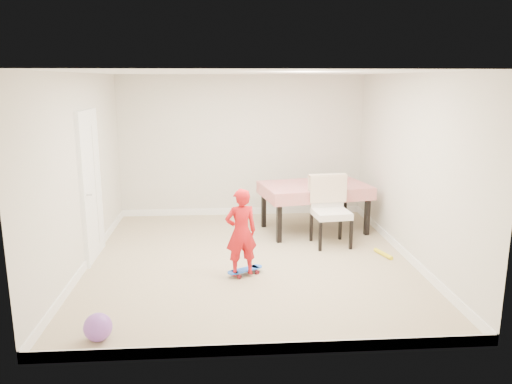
{
  "coord_description": "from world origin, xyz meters",
  "views": [
    {
      "loc": [
        -0.39,
        -6.69,
        2.52
      ],
      "look_at": [
        0.1,
        0.2,
        0.95
      ],
      "focal_mm": 35.0,
      "sensor_mm": 36.0,
      "label": 1
    }
  ],
  "objects": [
    {
      "name": "wall_back",
      "position": [
        0.0,
        2.48,
        1.3
      ],
      "size": [
        4.5,
        0.04,
        2.6
      ],
      "primitive_type": "cube",
      "color": "beige",
      "rests_on": "ground"
    },
    {
      "name": "balloon",
      "position": [
        -1.62,
        -2.11,
        0.14
      ],
      "size": [
        0.28,
        0.28,
        0.28
      ],
      "primitive_type": "sphere",
      "color": "purple",
      "rests_on": "ground"
    },
    {
      "name": "wall_right",
      "position": [
        2.23,
        0.0,
        1.3
      ],
      "size": [
        0.04,
        5.0,
        2.6
      ],
      "primitive_type": "cube",
      "color": "beige",
      "rests_on": "ground"
    },
    {
      "name": "baseboard_back",
      "position": [
        0.0,
        2.49,
        0.06
      ],
      "size": [
        4.5,
        0.02,
        0.12
      ],
      "primitive_type": "cube",
      "color": "white",
      "rests_on": "ground"
    },
    {
      "name": "wall_front",
      "position": [
        0.0,
        -2.48,
        1.3
      ],
      "size": [
        4.5,
        0.04,
        2.6
      ],
      "primitive_type": "cube",
      "color": "beige",
      "rests_on": "ground"
    },
    {
      "name": "dining_chair",
      "position": [
        1.28,
        0.58,
        0.54
      ],
      "size": [
        0.65,
        0.72,
        1.08
      ],
      "primitive_type": null,
      "rotation": [
        0.0,
        0.0,
        0.1
      ],
      "color": "white",
      "rests_on": "ground"
    },
    {
      "name": "skateboard",
      "position": [
        -0.1,
        -0.52,
        0.04
      ],
      "size": [
        0.54,
        0.42,
        0.08
      ],
      "primitive_type": null,
      "rotation": [
        0.0,
        0.0,
        0.52
      ],
      "color": "blue",
      "rests_on": "ground"
    },
    {
      "name": "foam_toy",
      "position": [
        1.95,
        0.05,
        0.03
      ],
      "size": [
        0.18,
        0.4,
        0.06
      ],
      "primitive_type": "cylinder",
      "rotation": [
        1.57,
        0.0,
        0.31
      ],
      "color": "yellow",
      "rests_on": "ground"
    },
    {
      "name": "child",
      "position": [
        -0.15,
        -0.58,
        0.57
      ],
      "size": [
        0.47,
        0.36,
        1.14
      ],
      "primitive_type": "imported",
      "rotation": [
        0.0,
        0.0,
        3.38
      ],
      "color": "red",
      "rests_on": "ground"
    },
    {
      "name": "ground",
      "position": [
        0.0,
        0.0,
        0.0
      ],
      "size": [
        5.0,
        5.0,
        0.0
      ],
      "primitive_type": "plane",
      "color": "tan",
      "rests_on": "ground"
    },
    {
      "name": "door",
      "position": [
        -2.22,
        0.3,
        1.02
      ],
      "size": [
        0.11,
        0.94,
        2.11
      ],
      "primitive_type": "cube",
      "color": "white",
      "rests_on": "ground"
    },
    {
      "name": "wall_left",
      "position": [
        -2.23,
        0.0,
        1.3
      ],
      "size": [
        0.04,
        5.0,
        2.6
      ],
      "primitive_type": "cube",
      "color": "beige",
      "rests_on": "ground"
    },
    {
      "name": "baseboard_right",
      "position": [
        2.24,
        0.0,
        0.06
      ],
      "size": [
        0.02,
        5.0,
        0.12
      ],
      "primitive_type": "cube",
      "color": "white",
      "rests_on": "ground"
    },
    {
      "name": "baseboard_left",
      "position": [
        -2.24,
        0.0,
        0.06
      ],
      "size": [
        0.02,
        5.0,
        0.12
      ],
      "primitive_type": "cube",
      "color": "white",
      "rests_on": "ground"
    },
    {
      "name": "ceiling",
      "position": [
        0.0,
        0.0,
        2.58
      ],
      "size": [
        4.5,
        5.0,
        0.04
      ],
      "primitive_type": "cube",
      "color": "white",
      "rests_on": "wall_back"
    },
    {
      "name": "dining_table",
      "position": [
        1.16,
        1.34,
        0.4
      ],
      "size": [
        1.89,
        1.38,
        0.81
      ],
      "primitive_type": null,
      "rotation": [
        0.0,
        0.0,
        0.19
      ],
      "color": "red",
      "rests_on": "ground"
    },
    {
      "name": "baseboard_front",
      "position": [
        0.0,
        -2.49,
        0.06
      ],
      "size": [
        4.5,
        0.02,
        0.12
      ],
      "primitive_type": "cube",
      "color": "white",
      "rests_on": "ground"
    }
  ]
}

